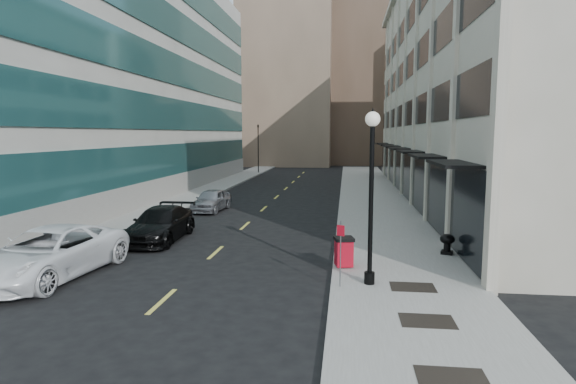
% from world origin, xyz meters
% --- Properties ---
extents(ground, '(160.00, 160.00, 0.00)m').
position_xyz_m(ground, '(0.00, 0.00, 0.00)').
color(ground, black).
rests_on(ground, ground).
extents(sidewalk_right, '(5.00, 80.00, 0.15)m').
position_xyz_m(sidewalk_right, '(7.50, 20.00, 0.07)').
color(sidewalk_right, gray).
rests_on(sidewalk_right, ground).
extents(sidewalk_left, '(3.00, 80.00, 0.15)m').
position_xyz_m(sidewalk_left, '(-6.50, 20.00, 0.07)').
color(sidewalk_left, gray).
rests_on(sidewalk_left, ground).
extents(building_right, '(15.30, 46.50, 18.25)m').
position_xyz_m(building_right, '(16.94, 26.99, 8.99)').
color(building_right, beige).
rests_on(building_right, ground).
extents(building_left, '(16.14, 46.00, 20.00)m').
position_xyz_m(building_left, '(-15.95, 27.00, 9.99)').
color(building_left, silver).
rests_on(building_left, ground).
extents(skyline_tan_near, '(14.00, 18.00, 28.00)m').
position_xyz_m(skyline_tan_near, '(-4.00, 68.00, 14.00)').
color(skyline_tan_near, '#89705A').
rests_on(skyline_tan_near, ground).
extents(skyline_brown, '(12.00, 16.00, 34.00)m').
position_xyz_m(skyline_brown, '(8.00, 72.00, 17.00)').
color(skyline_brown, brown).
rests_on(skyline_brown, ground).
extents(skyline_tan_far, '(12.00, 14.00, 22.00)m').
position_xyz_m(skyline_tan_far, '(-14.00, 78.00, 11.00)').
color(skyline_tan_far, '#89705A').
rests_on(skyline_tan_far, ground).
extents(skyline_stone, '(10.00, 14.00, 20.00)m').
position_xyz_m(skyline_stone, '(18.00, 66.00, 10.00)').
color(skyline_stone, beige).
rests_on(skyline_stone, ground).
extents(grate_near, '(1.40, 1.00, 0.01)m').
position_xyz_m(grate_near, '(7.60, -2.00, 0.15)').
color(grate_near, black).
rests_on(grate_near, sidewalk_right).
extents(grate_mid, '(1.40, 1.00, 0.01)m').
position_xyz_m(grate_mid, '(7.60, 1.00, 0.15)').
color(grate_mid, black).
rests_on(grate_mid, sidewalk_right).
extents(grate_far, '(1.40, 1.00, 0.01)m').
position_xyz_m(grate_far, '(7.60, 3.80, 0.15)').
color(grate_far, black).
rests_on(grate_far, sidewalk_right).
extents(road_centerline, '(0.15, 68.20, 0.01)m').
position_xyz_m(road_centerline, '(0.00, 17.00, 0.01)').
color(road_centerline, '#D8CC4C').
rests_on(road_centerline, ground).
extents(traffic_signal, '(0.66, 0.66, 6.98)m').
position_xyz_m(traffic_signal, '(-5.50, 48.00, 5.72)').
color(traffic_signal, black).
rests_on(traffic_signal, ground).
extents(car_white_van, '(3.54, 6.53, 1.74)m').
position_xyz_m(car_white_van, '(-4.80, 3.83, 0.87)').
color(car_white_van, white).
rests_on(car_white_van, ground).
extents(car_black_pickup, '(2.24, 5.36, 1.55)m').
position_xyz_m(car_black_pickup, '(-3.20, 9.98, 0.77)').
color(car_black_pickup, black).
rests_on(car_black_pickup, ground).
extents(car_silver_sedan, '(2.00, 4.32, 1.43)m').
position_xyz_m(car_silver_sedan, '(-3.20, 18.63, 0.72)').
color(car_silver_sedan, gray).
rests_on(car_silver_sedan, ground).
extents(trash_bin, '(0.81, 0.83, 1.10)m').
position_xyz_m(trash_bin, '(5.40, 5.92, 0.74)').
color(trash_bin, '#AF0B1D').
rests_on(trash_bin, sidewalk_right).
extents(lamppost, '(0.47, 0.47, 5.67)m').
position_xyz_m(lamppost, '(6.24, 4.00, 3.48)').
color(lamppost, black).
rests_on(lamppost, sidewalk_right).
extents(sign_post, '(0.24, 0.12, 2.14)m').
position_xyz_m(sign_post, '(5.30, 3.59, 1.55)').
color(sign_post, slate).
rests_on(sign_post, sidewalk_right).
extents(urn_planter, '(0.59, 0.59, 0.82)m').
position_xyz_m(urn_planter, '(9.56, 8.33, 0.65)').
color(urn_planter, black).
rests_on(urn_planter, sidewalk_right).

